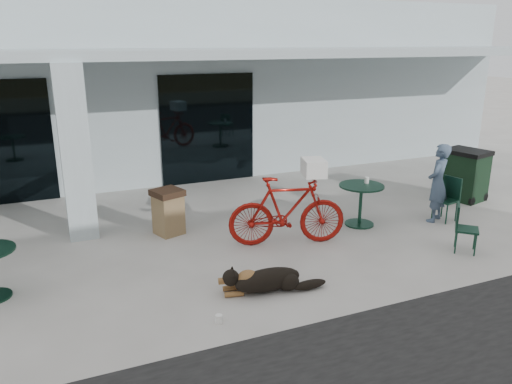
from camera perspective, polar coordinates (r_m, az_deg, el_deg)
name	(u,v)px	position (r m, az deg, el deg)	size (l,w,h in m)	color
ground	(198,273)	(7.93, -6.64, -9.14)	(80.00, 80.00, 0.00)	beige
building	(112,84)	(15.53, -16.18, 11.78)	(22.00, 7.00, 4.50)	#A1B2B7
storefront_glass_right	(208,129)	(12.60, -5.51, 7.17)	(2.40, 0.06, 2.70)	black
column	(75,154)	(9.37, -19.94, 4.15)	(0.50, 0.50, 3.12)	#A1B2B7
overhang	(141,54)	(10.64, -13.03, 15.12)	(22.00, 2.80, 0.18)	#A1B2B7
bicycle	(287,211)	(8.73, 3.58, -2.17)	(0.58, 2.06, 1.24)	maroon
laundry_basket	(314,167)	(8.60, 6.61, 2.80)	(0.49, 0.36, 0.29)	white
dog	(268,279)	(7.27, 1.36, -9.88)	(1.16, 0.39, 0.39)	black
cup_near_dog	(219,319)	(6.60, -4.27, -14.28)	(0.09, 0.09, 0.11)	white
cafe_table_far	(360,205)	(9.90, 11.84, -1.47)	(0.87, 0.87, 0.81)	#133828
cafe_chair_far_a	(467,229)	(9.19, 22.96, -3.88)	(0.38, 0.41, 0.83)	#133828
cafe_chair_far_b	(446,200)	(10.60, 20.85, -0.81)	(0.40, 0.44, 0.88)	#133828
person	(438,183)	(10.44, 20.05, 0.97)	(0.57, 0.37, 1.57)	#40536B
cup_on_table	(367,180)	(9.92, 12.53, 1.33)	(0.09, 0.09, 0.12)	white
trash_receptacle	(168,212)	(9.38, -9.99, -2.26)	(0.50, 0.50, 0.86)	brown
wheeled_bin	(464,175)	(12.20, 22.72, 1.85)	(0.70, 0.89, 1.14)	black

